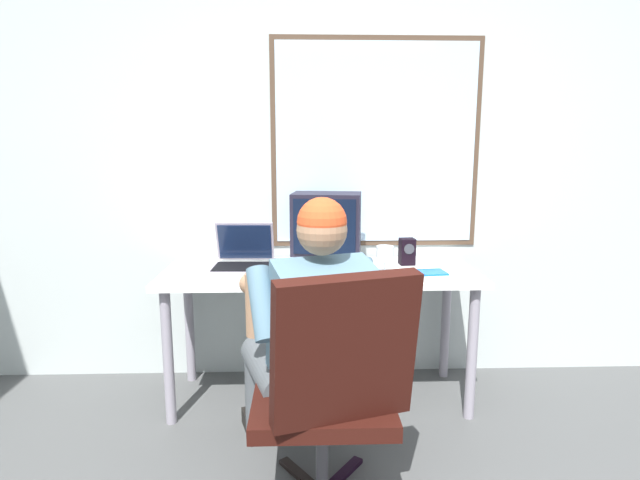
# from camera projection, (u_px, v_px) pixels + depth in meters

# --- Properties ---
(wall_rear) EXTENTS (4.90, 0.08, 2.82)m
(wall_rear) POSITION_uv_depth(u_px,v_px,m) (338.00, 143.00, 3.00)
(wall_rear) COLOR #B5BEBB
(wall_rear) RESTS_ON ground
(desk) EXTENTS (1.67, 0.62, 0.74)m
(desk) POSITION_uv_depth(u_px,v_px,m) (320.00, 285.00, 2.77)
(desk) COLOR gray
(desk) RESTS_ON ground
(office_chair) EXTENTS (0.61, 0.63, 0.99)m
(office_chair) POSITION_uv_depth(u_px,v_px,m) (333.00, 382.00, 1.86)
(office_chair) COLOR black
(office_chair) RESTS_ON ground
(person_seated) EXTENTS (0.66, 0.89, 1.21)m
(person_seated) POSITION_uv_depth(u_px,v_px,m) (311.00, 335.00, 2.11)
(person_seated) COLOR #4C5155
(person_seated) RESTS_ON ground
(crt_monitor) EXTENTS (0.39, 0.29, 0.41)m
(crt_monitor) POSITION_uv_depth(u_px,v_px,m) (326.00, 225.00, 2.76)
(crt_monitor) COLOR beige
(crt_monitor) RESTS_ON desk
(laptop) EXTENTS (0.33, 0.33, 0.24)m
(laptop) POSITION_uv_depth(u_px,v_px,m) (243.00, 256.00, 2.81)
(laptop) COLOR gray
(laptop) RESTS_ON desk
(wine_glass) EXTENTS (0.09, 0.09, 0.15)m
(wine_glass) POSITION_uv_depth(u_px,v_px,m) (385.00, 255.00, 2.61)
(wine_glass) COLOR silver
(wine_glass) RESTS_ON desk
(desk_speaker) EXTENTS (0.09, 0.08, 0.15)m
(desk_speaker) POSITION_uv_depth(u_px,v_px,m) (407.00, 251.00, 2.86)
(desk_speaker) COLOR black
(desk_speaker) RESTS_ON desk
(cd_case) EXTENTS (0.15, 0.14, 0.01)m
(cd_case) POSITION_uv_depth(u_px,v_px,m) (432.00, 272.00, 2.67)
(cd_case) COLOR blue
(cd_case) RESTS_ON desk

